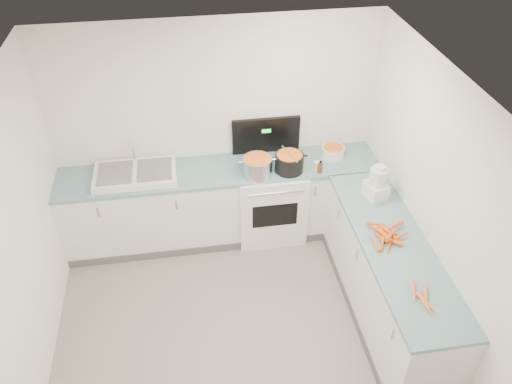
{
  "coord_description": "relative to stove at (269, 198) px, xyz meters",
  "views": [
    {
      "loc": [
        -0.3,
        -2.72,
        4.07
      ],
      "look_at": [
        0.3,
        1.1,
        1.05
      ],
      "focal_mm": 35.0,
      "sensor_mm": 36.0,
      "label": 1
    }
  ],
  "objects": [
    {
      "name": "wall_back",
      "position": [
        -0.55,
        0.31,
        0.78
      ],
      "size": [
        3.5,
        0.0,
        2.5
      ],
      "primitive_type": null,
      "rotation": [
        1.57,
        0.0,
        0.0
      ],
      "color": "white",
      "rests_on": "ground"
    },
    {
      "name": "steel_pot",
      "position": [
        -0.17,
        -0.15,
        0.56
      ],
      "size": [
        0.33,
        0.33,
        0.23
      ],
      "primitive_type": "cylinder",
      "rotation": [
        0.0,
        0.0,
        0.06
      ],
      "color": "silver",
      "rests_on": "stove"
    },
    {
      "name": "peeled_carrots",
      "position": [
        0.87,
        -2.05,
        0.49
      ],
      "size": [
        0.18,
        0.36,
        0.04
      ],
      "color": "orange",
      "rests_on": "counter_right"
    },
    {
      "name": "spice_jar",
      "position": [
        0.47,
        -0.17,
        0.52
      ],
      "size": [
        0.06,
        0.06,
        0.1
      ],
      "primitive_type": "cylinder",
      "color": "#E5B266",
      "rests_on": "counter_back"
    },
    {
      "name": "peelings",
      "position": [
        -1.64,
        0.03,
        0.54
      ],
      "size": [
        0.21,
        0.28,
        0.01
      ],
      "color": "tan",
      "rests_on": "sink"
    },
    {
      "name": "extract_bottle",
      "position": [
        0.5,
        -0.21,
        0.53
      ],
      "size": [
        0.05,
        0.05,
        0.13
      ],
      "primitive_type": "cylinder",
      "color": "#593319",
      "rests_on": "counter_back"
    },
    {
      "name": "ceiling",
      "position": [
        -0.55,
        -1.69,
        2.03
      ],
      "size": [
        3.5,
        4.0,
        0.0
      ],
      "primitive_type": null,
      "rotation": [
        3.14,
        0.0,
        0.0
      ],
      "color": "white",
      "rests_on": "ground"
    },
    {
      "name": "sink",
      "position": [
        -1.45,
        0.02,
        0.5
      ],
      "size": [
        0.86,
        0.52,
        0.31
      ],
      "color": "white",
      "rests_on": "counter_back"
    },
    {
      "name": "wall_right",
      "position": [
        1.2,
        -1.69,
        0.78
      ],
      "size": [
        0.0,
        4.0,
        2.5
      ],
      "primitive_type": null,
      "rotation": [
        1.57,
        0.0,
        -1.57
      ],
      "color": "white",
      "rests_on": "ground"
    },
    {
      "name": "mixing_bowl",
      "position": [
        0.72,
        0.07,
        0.52
      ],
      "size": [
        0.28,
        0.28,
        0.12
      ],
      "primitive_type": "cylinder",
      "rotation": [
        0.0,
        0.0,
        0.08
      ],
      "color": "white",
      "rests_on": "counter_back"
    },
    {
      "name": "floor",
      "position": [
        -0.55,
        -1.69,
        -0.47
      ],
      "size": [
        3.5,
        4.0,
        0.0
      ],
      "primitive_type": null,
      "color": "gray",
      "rests_on": "ground"
    },
    {
      "name": "counter_right",
      "position": [
        0.9,
        -1.39,
        -0.0
      ],
      "size": [
        0.62,
        2.2,
        0.94
      ],
      "color": "white",
      "rests_on": "ground"
    },
    {
      "name": "carrot_pile",
      "position": [
        0.84,
        -1.31,
        0.5
      ],
      "size": [
        0.39,
        0.42,
        0.09
      ],
      "color": "orange",
      "rests_on": "counter_right"
    },
    {
      "name": "counter_back",
      "position": [
        -0.55,
        0.01,
        -0.0
      ],
      "size": [
        3.5,
        0.62,
        0.94
      ],
      "color": "white",
      "rests_on": "ground"
    },
    {
      "name": "wall_left",
      "position": [
        -2.3,
        -1.69,
        0.78
      ],
      "size": [
        0.0,
        4.0,
        2.5
      ],
      "primitive_type": null,
      "rotation": [
        1.57,
        0.0,
        1.57
      ],
      "color": "white",
      "rests_on": "ground"
    },
    {
      "name": "black_pot",
      "position": [
        0.18,
        -0.12,
        0.56
      ],
      "size": [
        0.39,
        0.39,
        0.22
      ],
      "primitive_type": "cylinder",
      "rotation": [
        0.0,
        0.0,
        -0.34
      ],
      "color": "black",
      "rests_on": "stove"
    },
    {
      "name": "food_processor",
      "position": [
        0.94,
        -0.71,
        0.63
      ],
      "size": [
        0.23,
        0.26,
        0.38
      ],
      "color": "white",
      "rests_on": "counter_right"
    },
    {
      "name": "stove",
      "position": [
        0.0,
        0.0,
        0.0
      ],
      "size": [
        0.76,
        0.65,
        1.36
      ],
      "color": "white",
      "rests_on": "ground"
    },
    {
      "name": "wooden_spoon",
      "position": [
        0.18,
        -0.12,
        0.68
      ],
      "size": [
        0.11,
        0.33,
        0.01
      ],
      "primitive_type": "cylinder",
      "rotation": [
        1.57,
        0.0,
        0.28
      ],
      "color": "#AD7A47",
      "rests_on": "black_pot"
    }
  ]
}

